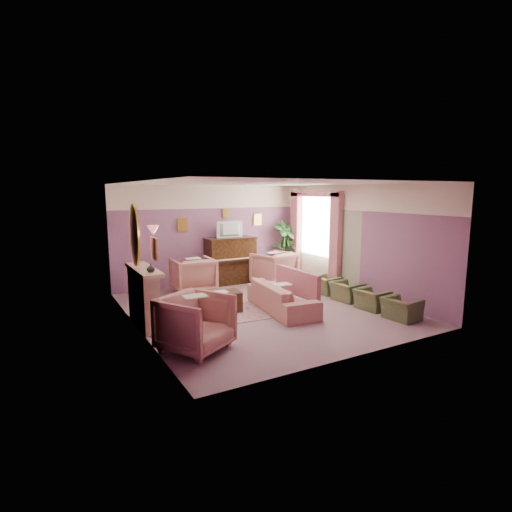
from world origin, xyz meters
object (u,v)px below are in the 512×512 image
coffee_table (218,302)px  olive_chair_c (347,289)px  television (231,228)px  floral_armchair_right (274,267)px  sofa (282,292)px  floral_armchair_front (196,320)px  piano (230,261)px  olive_chair_a (401,305)px  olive_chair_b (372,296)px  floral_armchair_left (193,274)px  side_table (289,266)px  olive_chair_d (325,282)px

coffee_table → olive_chair_c: 3.19m
television → floral_armchair_right: (0.96, -0.77, -1.08)m
coffee_table → olive_chair_c: bearing=-12.1°
sofa → floral_armchair_right: floral_armchair_right is taller
coffee_table → floral_armchair_front: floral_armchair_front is taller
television → floral_armchair_right: television is taller
piano → olive_chair_a: (1.64, -4.72, -0.35)m
piano → olive_chair_b: piano is taller
floral_armchair_front → olive_chair_c: floral_armchair_front is taller
television → floral_armchair_left: (-1.37, -0.59, -1.08)m
olive_chair_a → side_table: (0.25, 4.54, 0.05)m
floral_armchair_left → olive_chair_a: 5.08m
television → coffee_table: size_ratio=0.80×
piano → television: 0.95m
floral_armchair_right → olive_chair_c: (0.67, -2.27, -0.22)m
floral_armchair_left → olive_chair_d: floral_armchair_left is taller
floral_armchair_left → side_table: (3.26, 0.45, -0.17)m
coffee_table → floral_armchair_left: (0.11, 1.78, 0.30)m
sofa → side_table: sofa is taller
olive_chair_a → olive_chair_c: (0.00, 1.64, 0.00)m
coffee_table → sofa: bearing=-24.5°
floral_armchair_left → floral_armchair_front: 3.77m
piano → floral_armchair_left: size_ratio=1.34×
coffee_table → olive_chair_a: size_ratio=1.43×
coffee_table → floral_armchair_right: (2.44, 1.60, 0.30)m
floral_armchair_right → olive_chair_c: 2.38m
piano → floral_armchair_left: piano is taller
floral_armchair_front → olive_chair_c: 4.43m
floral_armchair_left → floral_armchair_right: size_ratio=1.00×
olive_chair_b → olive_chair_a: bearing=-90.0°
floral_armchair_right → olive_chair_a: floral_armchair_right is taller
sofa → olive_chair_d: 1.98m
olive_chair_c → floral_armchair_front: bearing=-165.6°
floral_armchair_right → floral_armchair_front: size_ratio=1.00×
floral_armchair_left → olive_chair_c: floral_armchair_left is taller
piano → floral_armchair_front: (-2.65, -4.18, -0.13)m
olive_chair_b → coffee_table: bearing=154.5°
coffee_table → olive_chair_a: bearing=-36.5°
piano → floral_armchair_front: bearing=-122.3°
olive_chair_c → side_table: bearing=85.0°
piano → floral_armchair_left: 1.52m
floral_armchair_right → olive_chair_a: (0.67, -3.91, -0.22)m
olive_chair_b → olive_chair_d: bearing=90.0°
side_table → sofa: bearing=-126.4°
floral_armchair_left → olive_chair_c: size_ratio=1.50×
olive_chair_d → side_table: 2.10m
piano → olive_chair_b: 4.25m
floral_armchair_right → olive_chair_c: floral_armchair_right is taller
olive_chair_c → olive_chair_a: bearing=-90.0°
sofa → side_table: size_ratio=3.02×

